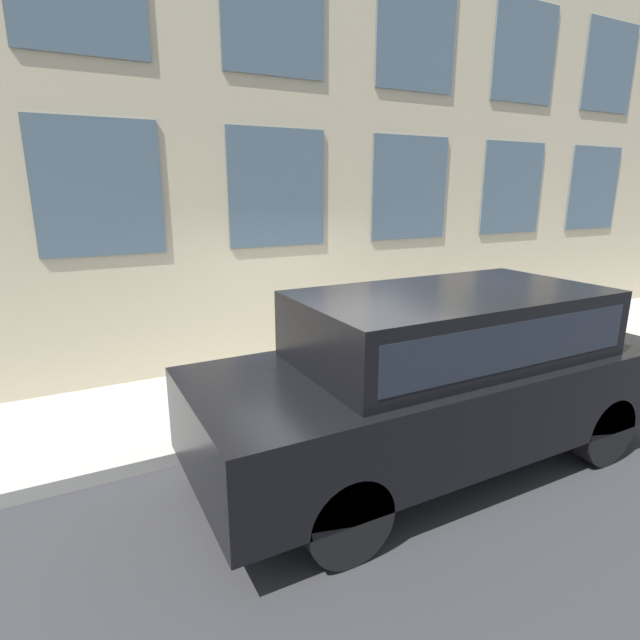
# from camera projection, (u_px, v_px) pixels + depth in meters

# --- Properties ---
(ground_plane) EXTENTS (80.00, 80.00, 0.00)m
(ground_plane) POSITION_uv_depth(u_px,v_px,m) (354.00, 422.00, 6.10)
(ground_plane) COLOR #2D2D30
(sidewalk) EXTENTS (2.26, 60.00, 0.14)m
(sidewalk) POSITION_uv_depth(u_px,v_px,m) (312.00, 385.00, 7.05)
(sidewalk) COLOR #9E9B93
(sidewalk) RESTS_ON ground_plane
(building_facade) EXTENTS (0.33, 40.00, 7.54)m
(building_facade) POSITION_uv_depth(u_px,v_px,m) (271.00, 117.00, 7.20)
(building_facade) COLOR #C6B793
(building_facade) RESTS_ON ground_plane
(fire_hydrant) EXTENTS (0.27, 0.40, 0.69)m
(fire_hydrant) POSITION_uv_depth(u_px,v_px,m) (342.00, 369.00, 6.48)
(fire_hydrant) COLOR #2D7260
(fire_hydrant) RESTS_ON sidewalk
(person) EXTENTS (0.32, 0.21, 1.31)m
(person) POSITION_uv_depth(u_px,v_px,m) (298.00, 332.00, 6.59)
(person) COLOR #726651
(person) RESTS_ON sidewalk
(parked_truck_black_near) EXTENTS (1.85, 4.94, 1.81)m
(parked_truck_black_near) POSITION_uv_depth(u_px,v_px,m) (442.00, 368.00, 4.99)
(parked_truck_black_near) COLOR black
(parked_truck_black_near) RESTS_ON ground_plane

